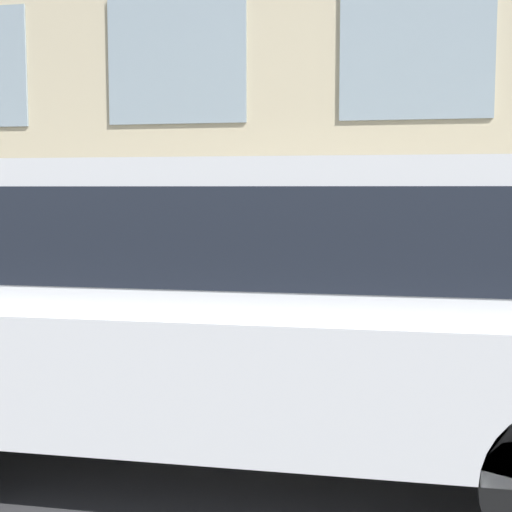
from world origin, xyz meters
The scene contains 5 objects.
ground_plane centered at (0.00, 0.00, 0.00)m, with size 80.00×80.00×0.00m, color #38383A.
sidewalk centered at (1.51, 0.00, 0.08)m, with size 3.01×60.00×0.17m.
fire_hydrant centered at (0.40, 0.15, 0.53)m, with size 0.28×0.41×0.71m.
person centered at (0.50, -0.30, 0.84)m, with size 0.27×0.18×1.12m.
parked_truck_white_near centered at (-1.07, -0.31, 1.03)m, with size 1.84×5.28×1.79m.
Camera 1 is at (-5.01, -1.12, 1.64)m, focal length 50.00 mm.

